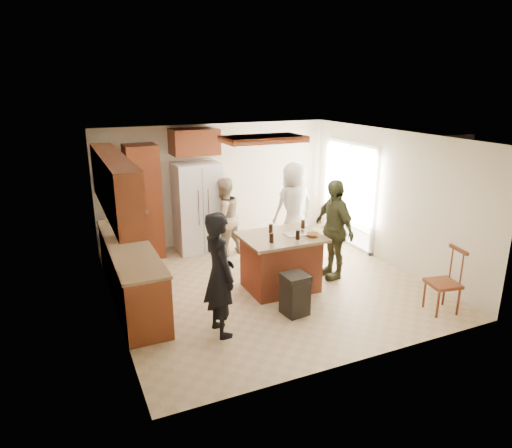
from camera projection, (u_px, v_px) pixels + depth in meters
name	position (u px, v px, depth m)	size (l,w,h in m)	color
room_shell	(406.00, 191.00, 10.69)	(8.00, 5.20, 5.00)	tan
person_front_left	(219.00, 274.00, 6.05)	(0.63, 0.46, 1.73)	black
person_behind_left	(224.00, 217.00, 8.92)	(0.76, 0.47, 1.56)	tan
person_behind_right	(294.00, 206.00, 9.27)	(0.87, 0.57, 1.79)	#9D9C94
person_side_right	(334.00, 229.00, 7.88)	(1.03, 0.53, 1.75)	#3F4327
person_counter	(134.00, 247.00, 7.39)	(0.97, 0.45, 1.50)	black
left_cabinetry	(125.00, 242.00, 7.00)	(0.64, 3.00, 2.30)	maroon
back_wall_units	(157.00, 186.00, 8.80)	(1.80, 0.60, 2.45)	maroon
refrigerator	(198.00, 207.00, 9.18)	(0.90, 0.76, 1.80)	white
kitchen_island	(281.00, 262.00, 7.51)	(1.28, 1.03, 0.93)	#A3452A
island_items	(298.00, 233.00, 7.36)	(0.91, 0.62, 0.15)	silver
trash_bin	(295.00, 294.00, 6.72)	(0.38, 0.38, 0.63)	black
spindle_chair	(444.00, 283.00, 6.76)	(0.49, 0.49, 0.99)	maroon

